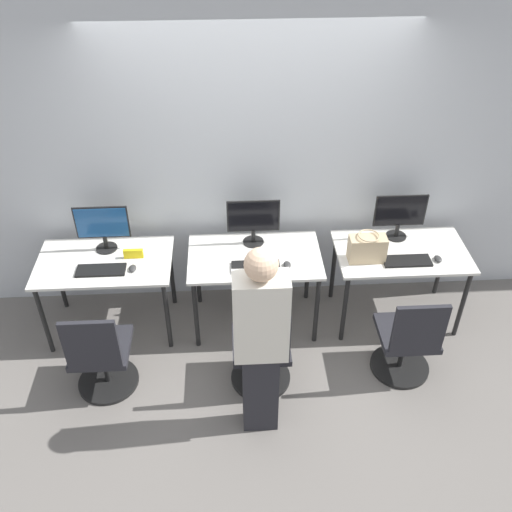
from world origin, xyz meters
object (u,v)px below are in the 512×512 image
(mouse_center, at_px, (287,265))
(handbag, at_px, (367,248))
(keyboard_center, at_px, (256,267))
(office_chair_center, at_px, (261,354))
(monitor_right, at_px, (400,214))
(mouse_right, at_px, (438,259))
(person_center, at_px, (261,339))
(mouse_left, at_px, (133,268))
(monitor_left, at_px, (102,226))
(office_chair_left, at_px, (101,358))
(monitor_center, at_px, (253,220))
(office_chair_right, at_px, (407,343))
(keyboard_right, at_px, (407,261))
(keyboard_left, at_px, (101,270))

(mouse_center, relative_size, handbag, 0.30)
(keyboard_center, xyz_separation_m, handbag, (0.91, 0.06, 0.11))
(office_chair_center, height_order, monitor_right, monitor_right)
(handbag, bearing_deg, keyboard_center, -176.34)
(mouse_right, bearing_deg, person_center, -147.70)
(mouse_left, relative_size, office_chair_center, 0.10)
(monitor_left, distance_m, mouse_left, 0.45)
(monitor_right, bearing_deg, office_chair_left, -159.45)
(keyboard_center, xyz_separation_m, monitor_right, (1.24, 0.37, 0.22))
(monitor_left, bearing_deg, mouse_right, -6.60)
(monitor_center, distance_m, person_center, 1.30)
(office_chair_left, relative_size, office_chair_center, 1.00)
(office_chair_right, bearing_deg, mouse_right, 58.24)
(keyboard_center, bearing_deg, mouse_center, 0.78)
(office_chair_right, bearing_deg, office_chair_left, -179.44)
(office_chair_left, xyz_separation_m, keyboard_right, (2.46, 0.56, 0.40))
(mouse_center, relative_size, office_chair_right, 0.10)
(monitor_center, relative_size, mouse_right, 4.90)
(monitor_left, relative_size, person_center, 0.27)
(keyboard_center, relative_size, mouse_right, 4.35)
(monitor_right, bearing_deg, monitor_center, -179.33)
(keyboard_right, bearing_deg, office_chair_right, -98.28)
(mouse_left, bearing_deg, office_chair_center, -31.42)
(monitor_center, bearing_deg, keyboard_left, -165.22)
(keyboard_right, bearing_deg, handbag, 170.98)
(keyboard_left, distance_m, handbag, 2.16)
(keyboard_center, height_order, monitor_right, monitor_right)
(keyboard_center, bearing_deg, monitor_left, 165.16)
(mouse_center, bearing_deg, monitor_right, 20.17)
(mouse_left, relative_size, monitor_center, 0.20)
(mouse_left, bearing_deg, keyboard_left, -179.18)
(monitor_left, height_order, monitor_center, same)
(office_chair_left, distance_m, mouse_center, 1.62)
(monitor_left, height_order, office_chair_center, monitor_left)
(keyboard_left, distance_m, monitor_center, 1.30)
(monitor_center, relative_size, office_chair_center, 0.51)
(keyboard_left, xyz_separation_m, mouse_center, (1.50, -0.02, 0.01))
(monitor_right, bearing_deg, office_chair_right, -94.98)
(office_chair_center, relative_size, person_center, 0.53)
(keyboard_center, xyz_separation_m, mouse_center, (0.26, 0.00, 0.01))
(office_chair_center, distance_m, office_chair_right, 1.16)
(monitor_right, height_order, keyboard_right, monitor_right)
(monitor_left, distance_m, mouse_center, 1.55)
(monitor_center, height_order, keyboard_right, monitor_center)
(person_center, xyz_separation_m, handbag, (0.93, 1.01, -0.04))
(office_chair_left, bearing_deg, mouse_center, 20.80)
(office_chair_center, distance_m, monitor_right, 1.67)
(mouse_left, relative_size, person_center, 0.06)
(office_chair_left, bearing_deg, handbag, 16.10)
(monitor_center, bearing_deg, mouse_right, -12.77)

